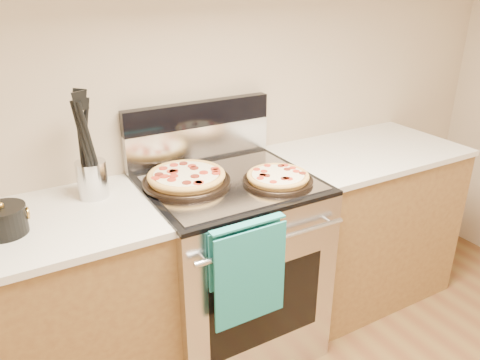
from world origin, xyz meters
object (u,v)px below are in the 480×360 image
pepperoni_pizza_back (187,178)px  saucepan (4,222)px  range_body (230,268)px  pepperoni_pizza_front (278,178)px  utensil_crock (92,179)px

pepperoni_pizza_back → saucepan: size_ratio=2.44×
range_body → pepperoni_pizza_front: size_ratio=2.89×
pepperoni_pizza_back → utensil_crock: bearing=165.1°
pepperoni_pizza_back → saucepan: saucepan is taller
utensil_crock → saucepan: (-0.36, -0.16, -0.03)m
pepperoni_pizza_back → saucepan: 0.75m
saucepan → utensil_crock: bearing=24.1°
range_body → pepperoni_pizza_back: (-0.18, 0.06, 0.50)m
pepperoni_pizza_front → utensil_crock: bearing=158.4°
range_body → saucepan: saucepan is taller
pepperoni_pizza_front → range_body: bearing=144.2°
range_body → pepperoni_pizza_front: (0.18, -0.13, 0.50)m
range_body → pepperoni_pizza_back: pepperoni_pizza_back is taller
range_body → pepperoni_pizza_back: bearing=160.8°
range_body → utensil_crock: 0.80m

